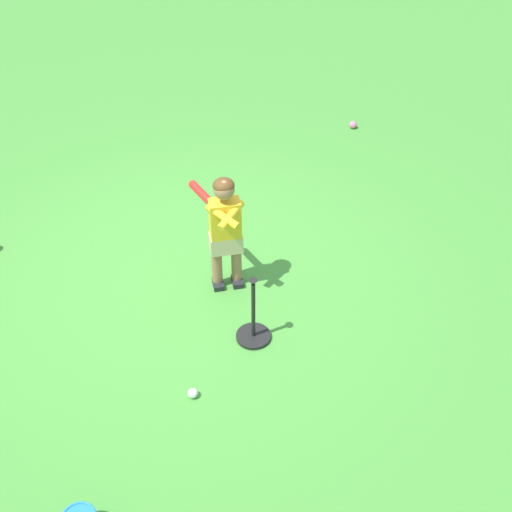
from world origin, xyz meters
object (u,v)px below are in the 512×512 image
child_batter (224,224)px  batting_tee (253,328)px  play_ball_near_batter (353,125)px  play_ball_far_right (193,393)px

child_batter → batting_tee: 0.88m
child_batter → play_ball_near_batter: size_ratio=11.97×
child_batter → play_ball_far_right: bearing=23.7°
play_ball_near_batter → child_batter: bearing=5.9°
batting_tee → child_batter: bearing=-126.7°
play_ball_far_right → batting_tee: batting_tee is taller
play_ball_near_batter → batting_tee: size_ratio=0.15×
child_batter → play_ball_far_right: 1.40m
play_ball_near_batter → batting_tee: 3.63m
child_batter → batting_tee: (0.41, 0.55, -0.55)m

